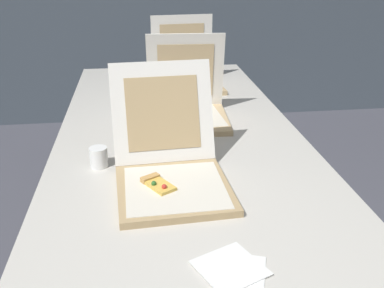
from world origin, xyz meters
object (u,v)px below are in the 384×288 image
Objects in this scene: cup_white_near_center at (99,157)px; napkin_pile at (234,269)px; pizza_box_front at (171,171)px; pizza_box_back at (187,77)px; cup_white_far at (131,104)px; pizza_box_middle at (187,108)px; table at (181,149)px.

cup_white_near_center is 0.37× the size of napkin_pile.
cup_white_near_center is at bearing 142.19° from pizza_box_front.
pizza_box_back reaches higher than pizza_box_front.
pizza_box_back reaches higher than cup_white_near_center.
cup_white_far is (0.11, 0.57, 0.00)m from cup_white_near_center.
napkin_pile is (0.35, -0.59, -0.03)m from cup_white_near_center.
pizza_box_middle reaches higher than pizza_box_front.
table is 12.70× the size of napkin_pile.
pizza_box_front is 2.58× the size of napkin_pile.
cup_white_far is at bearing -133.91° from pizza_box_back.
pizza_box_front is at bearing -104.18° from pizza_box_back.
pizza_box_front is at bearing 104.77° from napkin_pile.
pizza_box_middle is at bearing -31.40° from cup_white_far.
cup_white_near_center is (-0.24, 0.16, -0.02)m from pizza_box_front.
pizza_box_back reaches higher than napkin_pile.
pizza_box_middle is at bearing 49.40° from cup_white_near_center.
pizza_box_back is at bearing 86.59° from pizza_box_middle.
cup_white_near_center reaches higher than napkin_pile.
cup_white_near_center and cup_white_far have the same top height.
pizza_box_front is 1.35× the size of pizza_box_middle.
pizza_box_front is 0.74m from cup_white_far.
napkin_pile reaches higher than table.
pizza_box_middle reaches higher than table.
napkin_pile is at bearing -87.63° from pizza_box_middle.
table is 34.19× the size of cup_white_near_center.
pizza_box_back is 5.32× the size of cup_white_near_center.
cup_white_far is at bearing 101.53° from napkin_pile.
pizza_box_back is 5.32× the size of cup_white_far.
pizza_box_back reaches higher than cup_white_far.
pizza_box_back is 0.48m from cup_white_far.
cup_white_near_center is 0.58m from cup_white_far.
cup_white_far is at bearing 78.75° from cup_white_near_center.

